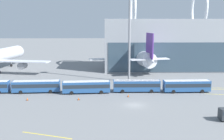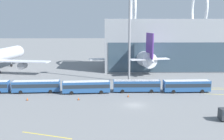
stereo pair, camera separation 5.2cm
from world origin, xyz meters
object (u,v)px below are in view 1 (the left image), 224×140
object	(u,v)px
shuttle_bus_4	(187,85)
traffic_cone_2	(128,96)
floodlight_mast	(130,26)
traffic_cone_1	(79,99)
airliner_at_gate_far	(135,55)
traffic_cone_0	(27,99)
shuttle_bus_1	(36,86)
shuttle_bus_2	(86,86)
shuttle_bus_3	(137,85)

from	to	relation	value
shuttle_bus_4	traffic_cone_2	world-z (taller)	shuttle_bus_4
floodlight_mast	traffic_cone_1	size ratio (longest dim) A/B	50.01
airliner_at_gate_far	traffic_cone_1	distance (m)	46.44
floodlight_mast	traffic_cone_1	distance (m)	29.76
traffic_cone_0	airliner_at_gate_far	bearing A→B (deg)	54.07
traffic_cone_2	shuttle_bus_1	bearing A→B (deg)	169.11
floodlight_mast	traffic_cone_0	distance (m)	37.34
shuttle_bus_1	shuttle_bus_2	distance (m)	13.60
shuttle_bus_4	traffic_cone_0	world-z (taller)	shuttle_bus_4
shuttle_bus_2	shuttle_bus_3	world-z (taller)	same
shuttle_bus_2	traffic_cone_0	world-z (taller)	shuttle_bus_2
shuttle_bus_3	floodlight_mast	xyz separation A→B (m)	(-1.09, 12.47, 15.63)
shuttle_bus_2	shuttle_bus_4	world-z (taller)	same
traffic_cone_0	traffic_cone_1	distance (m)	12.55
shuttle_bus_1	traffic_cone_1	world-z (taller)	shuttle_bus_1
airliner_at_gate_far	shuttle_bus_1	size ratio (longest dim) A/B	3.08
shuttle_bus_3	traffic_cone_2	xyz separation A→B (m)	(-2.64, -4.86, -1.56)
shuttle_bus_1	shuttle_bus_4	size ratio (longest dim) A/B	1.00
shuttle_bus_1	floodlight_mast	size ratio (longest dim) A/B	0.42
shuttle_bus_4	traffic_cone_2	size ratio (longest dim) A/B	17.96
shuttle_bus_2	floodlight_mast	xyz separation A→B (m)	(12.48, 13.49, 15.63)
shuttle_bus_3	floodlight_mast	size ratio (longest dim) A/B	0.41
floodlight_mast	traffic_cone_2	world-z (taller)	floodlight_mast
traffic_cone_2	shuttle_bus_2	bearing A→B (deg)	160.70
shuttle_bus_4	traffic_cone_1	bearing A→B (deg)	-168.35
floodlight_mast	shuttle_bus_1	bearing A→B (deg)	-154.17
shuttle_bus_4	airliner_at_gate_far	bearing A→B (deg)	104.43
shuttle_bus_3	traffic_cone_0	size ratio (longest dim) A/B	17.72
traffic_cone_0	traffic_cone_2	world-z (taller)	traffic_cone_0
shuttle_bus_3	shuttle_bus_2	bearing A→B (deg)	-175.92
traffic_cone_0	shuttle_bus_1	bearing A→B (deg)	86.18
traffic_cone_2	floodlight_mast	bearing A→B (deg)	84.89
traffic_cone_0	traffic_cone_1	bearing A→B (deg)	0.32
shuttle_bus_3	traffic_cone_0	xyz separation A→B (m)	(-27.62, -7.41, -1.56)
shuttle_bus_3	traffic_cone_2	distance (m)	5.74
shuttle_bus_2	traffic_cone_1	bearing A→B (deg)	-107.59
traffic_cone_1	traffic_cone_2	size ratio (longest dim) A/B	0.87
traffic_cone_1	shuttle_bus_3	bearing A→B (deg)	25.97
airliner_at_gate_far	shuttle_bus_1	xyz separation A→B (m)	(-30.29, -35.20, -3.56)
shuttle_bus_1	shuttle_bus_3	world-z (taller)	same
shuttle_bus_1	traffic_cone_0	size ratio (longest dim) A/B	17.91
airliner_at_gate_far	shuttle_bus_3	size ratio (longest dim) A/B	3.11
airliner_at_gate_far	traffic_cone_1	size ratio (longest dim) A/B	64.11
traffic_cone_0	traffic_cone_1	xyz separation A→B (m)	(12.55, 0.07, -0.07)
airliner_at_gate_far	traffic_cone_2	xyz separation A→B (m)	(-5.79, -39.92, -5.12)
floodlight_mast	traffic_cone_0	xyz separation A→B (m)	(-26.53, -19.88, -17.19)
shuttle_bus_1	airliner_at_gate_far	bearing A→B (deg)	45.73
shuttle_bus_2	traffic_cone_2	size ratio (longest dim) A/B	18.07
shuttle_bus_3	traffic_cone_0	world-z (taller)	shuttle_bus_3
shuttle_bus_1	shuttle_bus_3	distance (m)	27.14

